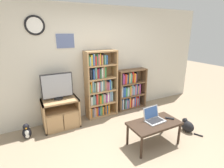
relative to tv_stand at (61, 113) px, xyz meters
name	(u,v)px	position (x,y,z in m)	size (l,w,h in m)	color
ground_plane	(137,158)	(0.89, -1.60, -0.32)	(18.00, 18.00, 0.00)	gray
wall_back	(92,63)	(0.88, 0.30, 0.98)	(6.47, 0.09, 2.60)	beige
tv_stand	(61,113)	(0.00, 0.00, 0.00)	(0.75, 0.47, 0.64)	tan
television	(57,87)	(-0.02, 0.04, 0.60)	(0.64, 0.18, 0.56)	black
bookshelf_tall	(99,86)	(0.97, 0.12, 0.45)	(0.76, 0.30, 1.61)	tan
bookshelf_short	(130,90)	(1.86, 0.15, 0.19)	(0.82, 0.26, 1.08)	brown
coffee_table	(154,125)	(1.37, -1.42, 0.08)	(0.94, 0.51, 0.45)	#332319
laptop	(153,117)	(1.41, -1.35, 0.19)	(0.37, 0.29, 0.25)	#B7BABC
remote_near_laptop	(170,118)	(1.72, -1.44, 0.14)	(0.14, 0.15, 0.02)	black
cat	(187,126)	(2.30, -1.41, -0.20)	(0.23, 0.45, 0.28)	black
penguin_figurine	(27,132)	(-0.70, -0.13, -0.18)	(0.17, 0.15, 0.31)	black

